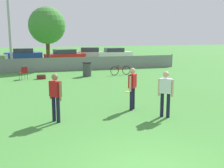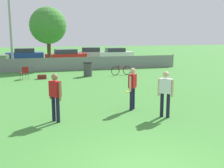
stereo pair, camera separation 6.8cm
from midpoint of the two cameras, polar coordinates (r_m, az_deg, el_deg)
fence_backline at (r=23.64m, az=-10.27°, el=3.99°), size 20.31×0.07×1.21m
light_pole at (r=24.95m, az=-20.34°, el=12.85°), size 0.90×0.36×7.45m
tree_near_pole at (r=25.03m, az=-13.14°, el=11.48°), size 3.14×3.14×5.30m
player_thrower_red at (r=9.94m, az=-11.61°, el=-1.98°), size 0.42×0.49×1.72m
player_receiver_white at (r=10.49m, az=10.65°, el=-1.31°), size 0.47×0.44×1.72m
player_defender_red at (r=11.35m, az=4.00°, el=-0.27°), size 0.44×0.47×1.72m
frisbee_disc at (r=14.94m, az=3.06°, el=-1.58°), size 0.25×0.25×0.03m
folding_chair_sideline at (r=19.78m, az=-17.62°, el=2.35°), size 0.60×0.60×0.87m
bicycle_sideline at (r=20.95m, az=1.65°, el=2.78°), size 1.61×0.44×0.71m
trash_bin at (r=20.37m, az=-5.19°, el=3.03°), size 0.64×0.64×1.03m
gear_bag_sideline at (r=19.75m, az=-14.29°, el=1.40°), size 0.60×0.33×0.29m
parked_car_blue at (r=34.73m, az=-17.58°, el=5.82°), size 4.25×1.85×1.34m
parked_car_red at (r=31.45m, az=-9.64°, el=5.74°), size 4.49×2.59×1.34m
parked_car_silver at (r=34.11m, az=-4.56°, el=6.22°), size 4.33×2.44×1.40m
parked_car_white at (r=34.43m, az=0.38°, el=6.26°), size 4.28×1.94×1.32m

